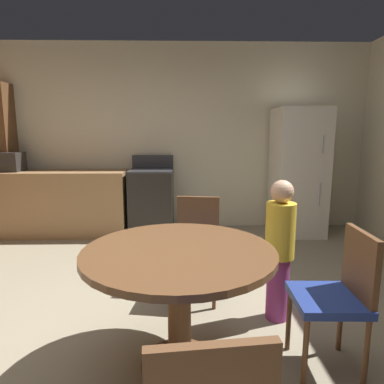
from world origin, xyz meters
name	(u,v)px	position (x,y,z in m)	size (l,w,h in m)	color
ground_plane	(160,342)	(0.00, 0.00, 0.00)	(14.00, 14.00, 0.00)	gray
wall_back	(173,138)	(0.00, 2.98, 1.35)	(6.00, 0.12, 2.70)	beige
kitchen_counter	(54,203)	(-1.67, 2.58, 0.45)	(2.06, 0.60, 0.90)	#9E754C
oven_range	(152,201)	(-0.29, 2.58, 0.47)	(0.60, 0.60, 1.10)	black
refrigerator	(298,172)	(1.76, 2.53, 0.88)	(0.68, 0.68, 1.76)	silver
microwave	(5,162)	(-2.30, 2.58, 1.03)	(0.44, 0.32, 0.26)	#2D2B28
dining_table	(179,275)	(0.14, -0.24, 0.60)	(1.14, 1.14, 0.76)	brown
chair_north	(197,241)	(0.28, 0.69, 0.50)	(0.45, 0.45, 0.87)	brown
chair_east	(339,291)	(1.09, -0.28, 0.50)	(0.41, 0.41, 0.87)	brown
person_child	(279,247)	(0.89, 0.29, 0.58)	(0.31, 0.31, 1.09)	#8C337A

